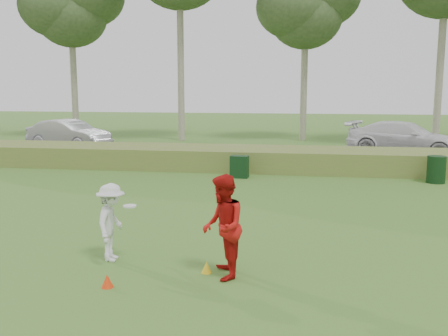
% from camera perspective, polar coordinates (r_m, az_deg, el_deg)
% --- Properties ---
extents(ground, '(120.00, 120.00, 0.00)m').
position_cam_1_polar(ground, '(10.29, -3.68, -10.71)').
color(ground, '#386622').
rests_on(ground, ground).
extents(reed_strip, '(80.00, 3.00, 0.90)m').
position_cam_1_polar(reed_strip, '(21.75, 3.43, 1.10)').
color(reed_strip, '#596D2B').
rests_on(reed_strip, ground).
extents(park_road, '(80.00, 6.00, 0.06)m').
position_cam_1_polar(park_road, '(26.74, 4.53, 1.68)').
color(park_road, '#2D2D2D').
rests_on(park_road, ground).
extents(tree_2, '(6.50, 6.50, 12.00)m').
position_cam_1_polar(tree_2, '(37.55, -17.13, 17.15)').
color(tree_2, gray).
rests_on(tree_2, ground).
extents(tree_4, '(6.24, 6.24, 11.50)m').
position_cam_1_polar(tree_4, '(34.30, 9.33, 17.59)').
color(tree_4, gray).
rests_on(tree_4, ground).
extents(player_white, '(0.87, 1.07, 1.59)m').
position_cam_1_polar(player_white, '(10.42, -12.76, -6.07)').
color(player_white, silver).
rests_on(player_white, ground).
extents(player_red, '(0.93, 1.08, 1.94)m').
position_cam_1_polar(player_red, '(9.21, -0.13, -6.74)').
color(player_red, '#B4120F').
rests_on(player_red, ground).
extents(cone_orange, '(0.22, 0.22, 0.24)m').
position_cam_1_polar(cone_orange, '(9.26, -13.20, -12.45)').
color(cone_orange, red).
rests_on(cone_orange, ground).
extents(cone_yellow, '(0.20, 0.20, 0.22)m').
position_cam_1_polar(cone_yellow, '(9.69, -2.00, -11.26)').
color(cone_yellow, gold).
rests_on(cone_yellow, ground).
extents(utility_cabinet, '(0.73, 0.48, 0.87)m').
position_cam_1_polar(utility_cabinet, '(19.54, 1.77, 0.15)').
color(utility_cabinet, black).
rests_on(utility_cabinet, ground).
extents(trash_bin, '(0.72, 0.72, 1.00)m').
position_cam_1_polar(trash_bin, '(20.07, 23.09, -0.15)').
color(trash_bin, black).
rests_on(trash_bin, ground).
extents(car_mid, '(5.31, 3.19, 1.65)m').
position_cam_1_polar(car_mid, '(29.69, -17.31, 3.71)').
color(car_mid, silver).
rests_on(car_mid, park_road).
extents(car_right, '(6.34, 4.42, 1.70)m').
position_cam_1_polar(car_right, '(27.56, 19.97, 3.23)').
color(car_right, silver).
rests_on(car_right, park_road).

